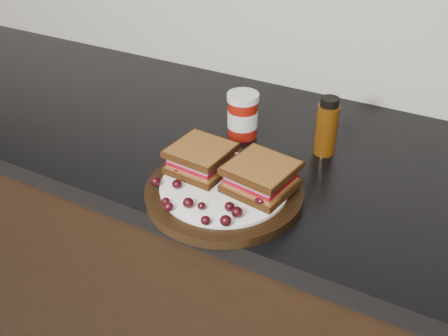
{
  "coord_description": "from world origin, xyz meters",
  "views": [
    {
      "loc": [
        0.63,
        0.88,
        1.43
      ],
      "look_at": [
        0.29,
        1.51,
        0.96
      ],
      "focal_mm": 40.0,
      "sensor_mm": 36.0,
      "label": 1
    }
  ],
  "objects_px": {
    "sandwich_left": "(201,158)",
    "oil_bottle": "(327,126)",
    "condiment_jar": "(243,115)",
    "plate": "(224,192)"
  },
  "relations": [
    {
      "from": "sandwich_left",
      "to": "oil_bottle",
      "type": "relative_size",
      "value": 0.85
    },
    {
      "from": "sandwich_left",
      "to": "condiment_jar",
      "type": "relative_size",
      "value": 1.05
    },
    {
      "from": "plate",
      "to": "oil_bottle",
      "type": "bearing_deg",
      "value": 65.05
    },
    {
      "from": "condiment_jar",
      "to": "sandwich_left",
      "type": "bearing_deg",
      "value": -87.13
    },
    {
      "from": "oil_bottle",
      "to": "condiment_jar",
      "type": "bearing_deg",
      "value": -174.41
    },
    {
      "from": "sandwich_left",
      "to": "oil_bottle",
      "type": "height_order",
      "value": "oil_bottle"
    },
    {
      "from": "plate",
      "to": "condiment_jar",
      "type": "height_order",
      "value": "condiment_jar"
    },
    {
      "from": "plate",
      "to": "sandwich_left",
      "type": "xyz_separation_m",
      "value": [
        -0.06,
        0.02,
        0.04
      ]
    },
    {
      "from": "plate",
      "to": "sandwich_left",
      "type": "distance_m",
      "value": 0.08
    },
    {
      "from": "plate",
      "to": "condiment_jar",
      "type": "relative_size",
      "value": 2.87
    }
  ]
}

